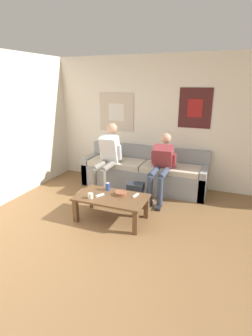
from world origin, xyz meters
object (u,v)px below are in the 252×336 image
(ceramic_bowl, at_px, (121,193))
(game_controller_near_right, at_px, (136,195))
(drink_can_blue, at_px, (108,187))
(coffee_table, at_px, (111,200))
(person_seated_teen, at_px, (161,164))
(person_seated_adult, at_px, (108,155))
(game_controller_near_left, at_px, (100,195))
(backpack, at_px, (135,194))
(pillar_candle, at_px, (91,196))
(couch, at_px, (144,173))

(ceramic_bowl, bearing_deg, game_controller_near_right, 10.58)
(drink_can_blue, bearing_deg, game_controller_near_right, -6.03)
(coffee_table, height_order, ceramic_bowl, ceramic_bowl)
(person_seated_teen, height_order, drink_can_blue, person_seated_teen)
(person_seated_adult, bearing_deg, person_seated_teen, -0.27)
(ceramic_bowl, height_order, game_controller_near_left, ceramic_bowl)
(backpack, relative_size, game_controller_near_left, 2.55)
(person_seated_teen, relative_size, backpack, 3.15)
(person_seated_teen, distance_m, game_controller_near_right, 0.98)
(drink_can_blue, bearing_deg, ceramic_bowl, -19.42)
(coffee_table, bearing_deg, game_controller_near_right, 24.09)
(backpack, bearing_deg, coffee_table, -101.64)
(drink_can_blue, bearing_deg, pillar_candle, -105.05)
(backpack, relative_size, pillar_candle, 3.91)
(coffee_table, distance_m, person_seated_adult, 1.30)
(backpack, height_order, game_controller_near_left, game_controller_near_left)
(backpack, height_order, pillar_candle, pillar_candle)
(coffee_table, relative_size, person_seated_adult, 0.84)
(couch, bearing_deg, drink_can_blue, -99.32)
(couch, xyz_separation_m, game_controller_near_right, (0.29, -1.31, 0.11))
(couch, distance_m, pillar_candle, 1.67)
(drink_can_blue, height_order, game_controller_near_right, drink_can_blue)
(coffee_table, distance_m, ceramic_bowl, 0.18)
(couch, bearing_deg, game_controller_near_right, -77.48)
(pillar_candle, relative_size, game_controller_near_right, 0.63)
(ceramic_bowl, bearing_deg, coffee_table, -135.44)
(person_seated_teen, bearing_deg, drink_can_blue, -125.99)
(pillar_candle, bearing_deg, person_seated_teen, 59.46)
(person_seated_adult, height_order, game_controller_near_right, person_seated_adult)
(game_controller_near_left, relative_size, game_controller_near_right, 0.97)
(ceramic_bowl, bearing_deg, couch, 92.68)
(person_seated_adult, xyz_separation_m, backpack, (0.72, -0.41, -0.53))
(person_seated_adult, xyz_separation_m, game_controller_near_left, (0.41, -1.14, -0.30))
(person_seated_adult, relative_size, ceramic_bowl, 6.66)
(person_seated_teen, bearing_deg, coffee_table, -114.01)
(person_seated_teen, relative_size, game_controller_near_left, 8.02)
(person_seated_adult, xyz_separation_m, drink_can_blue, (0.42, -0.89, -0.25))
(drink_can_blue, height_order, game_controller_near_left, drink_can_blue)
(game_controller_near_left, bearing_deg, person_seated_teen, 59.97)
(pillar_candle, bearing_deg, game_controller_near_right, 28.51)
(coffee_table, xyz_separation_m, game_controller_near_left, (-0.17, -0.05, 0.08))
(person_seated_adult, bearing_deg, coffee_table, -62.21)
(pillar_candle, bearing_deg, coffee_table, 33.72)
(person_seated_teen, height_order, game_controller_near_left, person_seated_teen)
(person_seated_adult, bearing_deg, pillar_candle, -75.96)
(couch, distance_m, person_seated_teen, 0.67)
(couch, height_order, person_seated_teen, person_seated_teen)
(ceramic_bowl, distance_m, pillar_candle, 0.47)
(backpack, distance_m, pillar_candle, 0.98)
(person_seated_adult, relative_size, backpack, 3.51)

